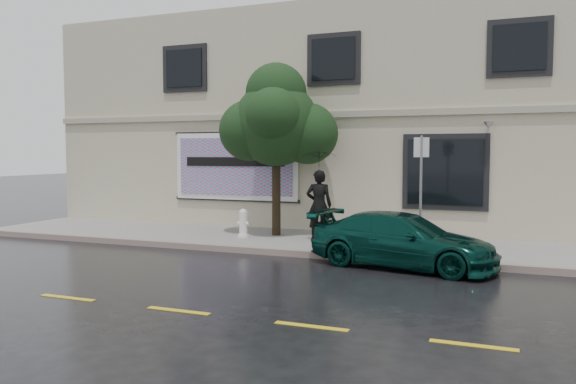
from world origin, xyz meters
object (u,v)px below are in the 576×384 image
(street_tree, at_px, (276,124))
(fire_hydrant, at_px, (243,223))
(pedestrian, at_px, (319,205))
(car, at_px, (403,240))

(street_tree, height_order, fire_hydrant, street_tree)
(pedestrian, distance_m, fire_hydrant, 2.19)
(fire_hydrant, bearing_deg, street_tree, 53.66)
(car, height_order, pedestrian, pedestrian)
(car, xyz_separation_m, pedestrian, (-2.56, 2.02, 0.50))
(car, height_order, street_tree, street_tree)
(pedestrian, height_order, fire_hydrant, pedestrian)
(pedestrian, relative_size, street_tree, 0.43)
(car, bearing_deg, pedestrian, 62.69)
(pedestrian, distance_m, street_tree, 2.63)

